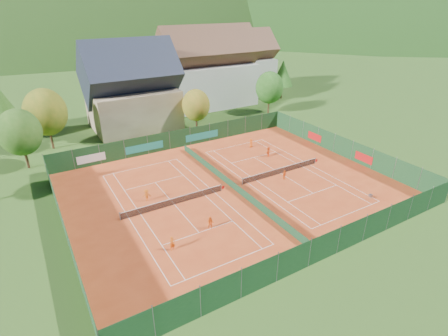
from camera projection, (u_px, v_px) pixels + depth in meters
ground at (232, 188)px, 44.90m from camera, size 600.00×600.00×0.00m
clay_pad at (232, 188)px, 44.89m from camera, size 40.00×32.00×0.01m
court_markings_left at (174, 205)px, 41.21m from camera, size 11.03×23.83×0.00m
court_markings_right at (281, 173)px, 48.56m from camera, size 11.03×23.83×0.00m
tennis_net_left at (175, 201)px, 41.07m from camera, size 13.30×0.10×1.02m
tennis_net_right at (282, 170)px, 48.41m from camera, size 13.30×0.10×1.02m
court_divider at (232, 184)px, 44.67m from camera, size 0.03×28.80×1.00m
fence_north at (177, 139)px, 56.42m from camera, size 40.00×0.10×3.00m
fence_south at (324, 247)px, 31.85m from camera, size 40.00×0.04×3.00m
fence_west at (63, 224)px, 35.05m from camera, size 0.04×32.00×3.00m
fence_east at (343, 147)px, 53.47m from camera, size 0.09×32.00×3.00m
chalet at (132, 92)px, 63.84m from camera, size 16.20×12.00×16.00m
hotel_block_a at (208, 72)px, 76.88m from camera, size 21.60×11.00×17.25m
hotel_block_b at (241, 65)px, 89.83m from camera, size 17.28×10.00×15.50m
tree_west_front at (20, 132)px, 47.92m from camera, size 5.72×5.72×8.69m
tree_west_mid at (45, 112)px, 54.10m from camera, size 6.44×6.44×9.78m
tree_center at (196, 105)px, 62.62m from camera, size 5.01×5.01×7.60m
tree_east_front at (269, 88)px, 72.13m from camera, size 5.72×5.72×8.69m
tree_east_mid at (283, 73)px, 82.63m from camera, size 5.04×5.04×9.00m
tree_east_back at (236, 68)px, 84.85m from camera, size 7.15×7.15×10.86m
mountain_backdrop at (97, 92)px, 255.99m from camera, size 820.00×530.00×242.00m
ball_hopper at (371, 196)px, 42.02m from camera, size 0.34×0.34×0.80m
loose_ball_0 at (167, 245)px, 34.40m from camera, size 0.07×0.07×0.07m
loose_ball_1 at (323, 220)px, 38.21m from camera, size 0.07×0.07×0.07m
loose_ball_2 at (226, 164)px, 51.39m from camera, size 0.07×0.07×0.07m
player_left_near at (172, 243)px, 33.43m from camera, size 0.60×0.43×1.55m
player_left_mid at (210, 223)px, 36.57m from camera, size 0.92×0.89×1.49m
player_left_far at (147, 195)px, 41.66m from camera, size 1.11×0.80×1.56m
player_right_near at (284, 175)px, 46.78m from camera, size 0.82×0.53×1.29m
player_right_far_a at (251, 143)px, 56.91m from camera, size 0.80×0.61×1.47m
player_right_far_b at (268, 152)px, 53.58m from camera, size 1.39×1.30×1.56m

